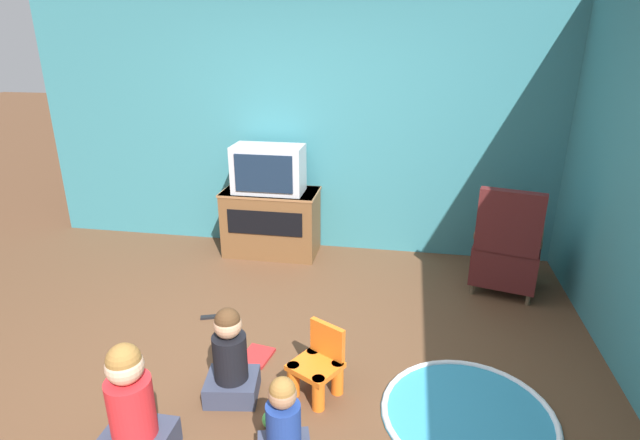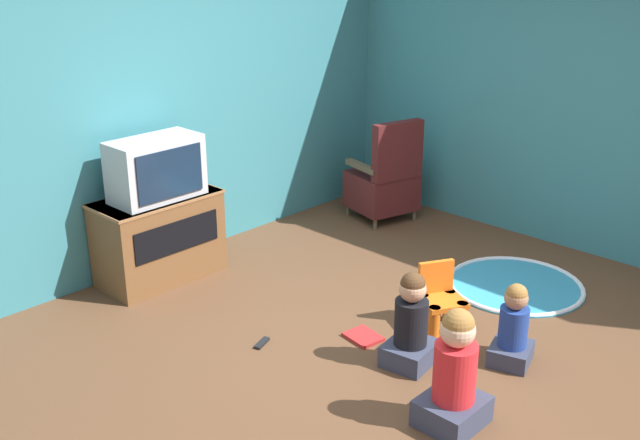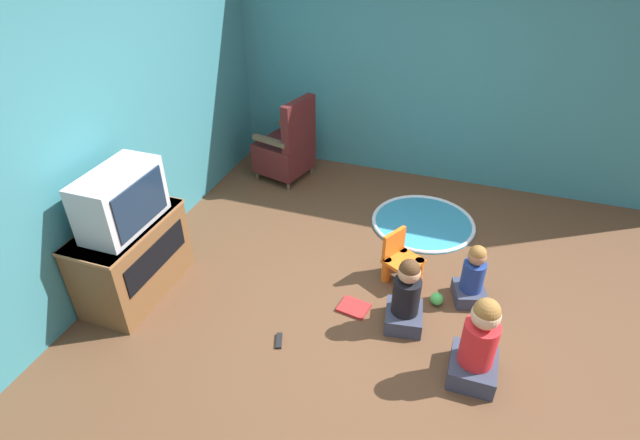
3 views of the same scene
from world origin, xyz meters
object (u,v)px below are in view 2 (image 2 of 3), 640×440
(yellow_kid_chair, at_px, (441,303))
(book, at_px, (363,337))
(television, at_px, (156,169))
(remote_control, at_px, (262,343))
(toy_ball, at_px, (465,349))
(child_watching_right, at_px, (411,325))
(tv_cabinet, at_px, (159,237))
(child_watching_left, at_px, (513,329))
(black_armchair, at_px, (385,182))
(child_watching_center, at_px, (454,376))

(yellow_kid_chair, bearing_deg, book, 179.85)
(television, relative_size, remote_control, 4.49)
(toy_ball, xyz_separation_m, book, (-0.28, 0.64, -0.04))
(yellow_kid_chair, relative_size, toy_ball, 4.26)
(child_watching_right, bearing_deg, book, 76.64)
(child_watching_right, height_order, book, child_watching_right)
(tv_cabinet, bearing_deg, toy_ball, -75.01)
(yellow_kid_chair, height_order, remote_control, yellow_kid_chair)
(child_watching_left, bearing_deg, television, 90.03)
(black_armchair, xyz_separation_m, child_watching_right, (-1.93, -1.77, -0.10))
(black_armchair, bearing_deg, book, 50.06)
(book, bearing_deg, tv_cabinet, 21.07)
(television, distance_m, black_armchair, 2.37)
(yellow_kid_chair, relative_size, child_watching_right, 0.72)
(yellow_kid_chair, distance_m, child_watching_center, 1.13)
(black_armchair, relative_size, book, 3.72)
(child_watching_right, xyz_separation_m, toy_ball, (0.31, -0.22, -0.22))
(television, height_order, book, television)
(child_watching_right, bearing_deg, black_armchair, 33.78)
(child_watching_center, bearing_deg, toy_ball, 27.35)
(black_armchair, height_order, yellow_kid_chair, black_armchair)
(tv_cabinet, bearing_deg, child_watching_left, -73.50)
(book, xyz_separation_m, remote_control, (-0.53, 0.44, -0.00))
(book, bearing_deg, television, 21.32)
(child_watching_left, height_order, child_watching_center, child_watching_center)
(child_watching_center, bearing_deg, television, 90.00)
(television, distance_m, child_watching_center, 2.81)
(tv_cabinet, distance_m, television, 0.57)
(child_watching_center, relative_size, book, 2.70)
(black_armchair, relative_size, child_watching_right, 1.55)
(tv_cabinet, xyz_separation_m, television, (-0.00, -0.04, 0.57))
(toy_ball, bearing_deg, yellow_kid_chair, 58.69)
(black_armchair, xyz_separation_m, yellow_kid_chair, (-1.40, -1.63, -0.19))
(child_watching_center, bearing_deg, book, 68.88)
(television, bearing_deg, tv_cabinet, 90.00)
(child_watching_center, distance_m, toy_ball, 0.79)
(yellow_kid_chair, xyz_separation_m, toy_ball, (-0.22, -0.36, -0.13))
(child_watching_left, relative_size, child_watching_right, 0.87)
(television, bearing_deg, remote_control, -96.84)
(television, xyz_separation_m, child_watching_center, (-0.01, -2.75, -0.61))
(child_watching_right, bearing_deg, remote_control, 111.33)
(yellow_kid_chair, bearing_deg, child_watching_right, -136.33)
(television, height_order, remote_control, television)
(child_watching_right, bearing_deg, tv_cabinet, 89.87)
(toy_ball, bearing_deg, child_watching_right, 145.16)
(toy_ball, bearing_deg, remote_control, 127.03)
(black_armchair, xyz_separation_m, book, (-1.89, -1.35, -0.36))
(black_armchair, height_order, child_watching_left, black_armchair)
(television, xyz_separation_m, yellow_kid_chair, (0.87, -2.05, -0.74))
(television, height_order, child_watching_right, television)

